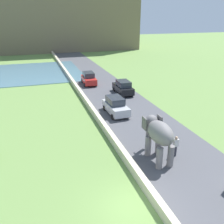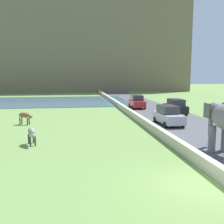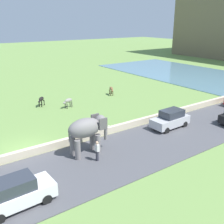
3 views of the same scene
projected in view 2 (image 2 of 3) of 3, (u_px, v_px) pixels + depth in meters
The scene contains 10 objects.
ground_plane at pixel (199, 186), 11.07m from camera, with size 220.00×220.00×0.00m, color #6B8E47.
road_surface at pixel (160, 113), 31.37m from camera, with size 7.00×120.00×0.06m, color #4C4C51.
barrier_wall at pixel (133, 114), 28.83m from camera, with size 0.40×110.00×0.66m, color beige.
lake at pixel (21, 102), 44.51m from camera, with size 36.00×18.00×0.08m, color slate.
hill_distant at pixel (70, 48), 78.89m from camera, with size 64.00×28.00×25.01m, color #75664C.
car_red at pixel (137, 102), 36.22m from camera, with size 1.93×4.07×1.80m.
car_black at pixel (175, 107), 30.78m from camera, with size 1.85×4.03×1.80m.
car_silver at pixel (168, 115), 24.23m from camera, with size 1.89×4.05×1.80m.
cow_grey at pixel (32, 133), 17.39m from camera, with size 0.74×1.42×1.15m.
cow_brown at pixel (25, 116), 24.48m from camera, with size 1.41×0.83×1.15m.
Camera 2 is at (-5.12, -9.89, 4.63)m, focal length 42.48 mm.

